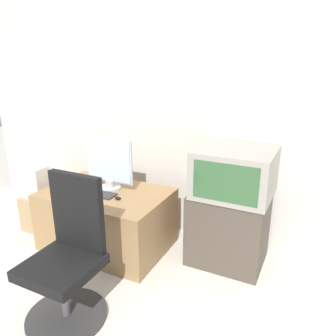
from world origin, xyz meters
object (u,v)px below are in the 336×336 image
(main_monitor, at_px, (109,164))
(office_chair, at_px, (68,263))
(mouse, at_px, (118,198))
(crt_tv, at_px, (235,172))
(cardboard_box_lower, at_px, (39,212))
(keyboard, at_px, (97,193))

(main_monitor, xyz_separation_m, office_chair, (0.29, -0.89, -0.37))
(main_monitor, xyz_separation_m, mouse, (0.20, -0.18, -0.22))
(crt_tv, bearing_deg, office_chair, -126.31)
(main_monitor, height_order, office_chair, main_monitor)
(main_monitor, distance_m, mouse, 0.34)
(main_monitor, relative_size, cardboard_box_lower, 1.35)
(keyboard, xyz_separation_m, mouse, (0.23, -0.02, 0.01))
(keyboard, height_order, crt_tv, crt_tv)
(main_monitor, relative_size, keyboard, 1.38)
(mouse, xyz_separation_m, office_chair, (0.09, -0.72, -0.16))
(keyboard, height_order, cardboard_box_lower, keyboard)
(main_monitor, height_order, keyboard, main_monitor)
(keyboard, xyz_separation_m, cardboard_box_lower, (-0.78, 0.03, -0.37))
(office_chair, relative_size, cardboard_box_lower, 2.76)
(main_monitor, height_order, crt_tv, main_monitor)
(keyboard, bearing_deg, office_chair, -66.65)
(cardboard_box_lower, bearing_deg, keyboard, -2.33)
(keyboard, distance_m, mouse, 0.23)
(mouse, distance_m, crt_tv, 0.98)
(mouse, bearing_deg, office_chair, -82.89)
(keyboard, bearing_deg, cardboard_box_lower, 177.67)
(cardboard_box_lower, bearing_deg, office_chair, -34.98)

